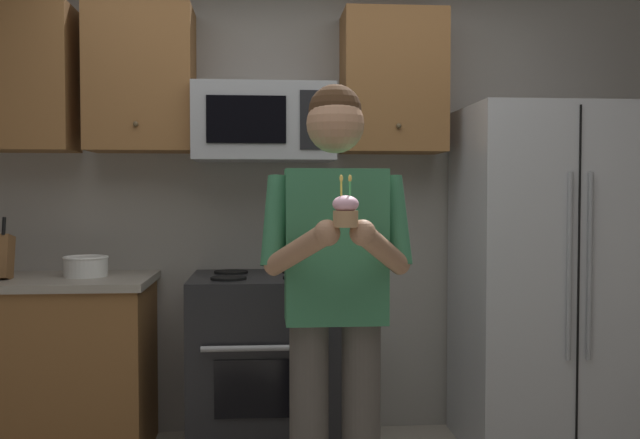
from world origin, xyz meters
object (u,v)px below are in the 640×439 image
(microwave, at_px, (264,123))
(refrigerator, at_px, (548,278))
(cupcake, at_px, (346,211))
(oven_range, at_px, (265,363))
(person, at_px, (336,287))
(bowl_large_white, at_px, (86,266))

(microwave, height_order, refrigerator, microwave)
(cupcake, bearing_deg, refrigerator, 46.81)
(microwave, distance_m, cupcake, 1.56)
(oven_range, distance_m, microwave, 1.26)
(oven_range, height_order, person, person)
(microwave, bearing_deg, oven_range, -90.02)
(bowl_large_white, bearing_deg, person, -42.04)
(oven_range, relative_size, bowl_large_white, 4.09)
(refrigerator, bearing_deg, bowl_large_white, 178.03)
(oven_range, height_order, bowl_large_white, bowl_large_white)
(microwave, height_order, bowl_large_white, microwave)
(microwave, xyz_separation_m, bowl_large_white, (-0.92, -0.08, -0.74))
(person, bearing_deg, cupcake, -90.00)
(microwave, bearing_deg, cupcake, -79.74)
(cupcake, bearing_deg, microwave, 100.26)
(cupcake, bearing_deg, person, 90.00)
(microwave, xyz_separation_m, cupcake, (0.27, -1.47, -0.43))
(refrigerator, xyz_separation_m, bowl_large_white, (-2.42, 0.08, 0.08))
(refrigerator, bearing_deg, person, -141.39)
(microwave, distance_m, person, 1.38)
(refrigerator, height_order, bowl_large_white, refrigerator)
(microwave, bearing_deg, refrigerator, -6.03)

